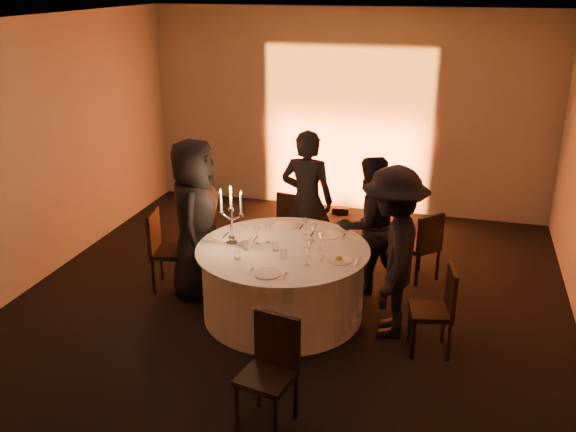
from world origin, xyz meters
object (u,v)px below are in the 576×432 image
(candelabra, at_px, (232,224))
(chair_front, at_px, (271,365))
(chair_back_left, at_px, (295,222))
(chair_left, at_px, (164,245))
(guest_back_left, at_px, (307,201))
(banquet_table, at_px, (283,282))
(coffee_cup, at_px, (240,244))
(guest_left, at_px, (195,219))
(guest_back_right, at_px, (369,225))
(chair_right, at_px, (439,306))
(chair_back_right, at_px, (424,243))
(guest_right, at_px, (392,253))

(candelabra, bearing_deg, chair_front, -60.73)
(chair_back_left, height_order, chair_front, chair_front)
(chair_left, relative_size, guest_back_left, 0.53)
(chair_left, height_order, candelabra, candelabra)
(banquet_table, bearing_deg, coffee_cup, -169.95)
(chair_back_left, distance_m, guest_left, 1.48)
(coffee_cup, bearing_deg, guest_back_right, 37.99)
(guest_back_right, relative_size, candelabra, 2.42)
(guest_back_right, bearing_deg, chair_right, 85.24)
(chair_back_left, relative_size, guest_back_right, 0.57)
(chair_back_left, xyz_separation_m, coffee_cup, (-0.19, -1.49, 0.29))
(chair_back_right, height_order, guest_left, guest_left)
(chair_right, bearing_deg, coffee_cup, -107.14)
(guest_back_left, xyz_separation_m, coffee_cup, (-0.39, -1.28, -0.07))
(chair_back_right, relative_size, chair_front, 0.92)
(guest_back_right, bearing_deg, guest_right, 70.55)
(chair_right, height_order, candelabra, candelabra)
(guest_back_right, bearing_deg, guest_back_left, -65.21)
(chair_front, relative_size, guest_back_left, 0.53)
(chair_right, distance_m, chair_front, 1.86)
(chair_back_right, bearing_deg, candelabra, -11.74)
(banquet_table, xyz_separation_m, chair_back_right, (1.36, 1.23, 0.09))
(guest_left, height_order, candelabra, guest_left)
(guest_back_right, bearing_deg, guest_left, -22.99)
(chair_back_right, distance_m, guest_back_left, 1.46)
(guest_left, xyz_separation_m, candelabra, (0.54, -0.29, 0.10))
(chair_back_left, bearing_deg, guest_left, 63.62)
(chair_back_left, distance_m, guest_right, 2.04)
(chair_left, bearing_deg, banquet_table, -110.54)
(coffee_cup, bearing_deg, guest_right, 0.80)
(chair_left, distance_m, guest_back_right, 2.33)
(guest_right, relative_size, coffee_cup, 15.82)
(chair_right, height_order, guest_back_right, guest_back_right)
(chair_front, bearing_deg, guest_left, 138.87)
(banquet_table, xyz_separation_m, chair_back_left, (-0.24, 1.41, 0.12))
(guest_right, distance_m, candelabra, 1.67)
(guest_back_left, bearing_deg, coffee_cup, 75.00)
(chair_back_right, bearing_deg, banquet_table, -3.47)
(coffee_cup, bearing_deg, banquet_table, 10.05)
(chair_back_left, relative_size, guest_right, 0.52)
(chair_front, bearing_deg, guest_back_left, 110.20)
(guest_right, bearing_deg, chair_back_right, 166.87)
(chair_back_right, height_order, coffee_cup, chair_back_right)
(chair_right, distance_m, coffee_cup, 2.08)
(chair_right, relative_size, coffee_cup, 7.94)
(banquet_table, relative_size, guest_back_left, 1.03)
(chair_front, xyz_separation_m, guest_left, (-1.46, 1.93, 0.38))
(chair_back_right, bearing_deg, guest_left, -23.51)
(guest_left, bearing_deg, chair_right, -113.92)
(chair_left, bearing_deg, coffee_cup, -118.43)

